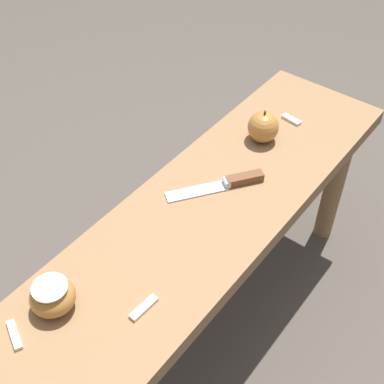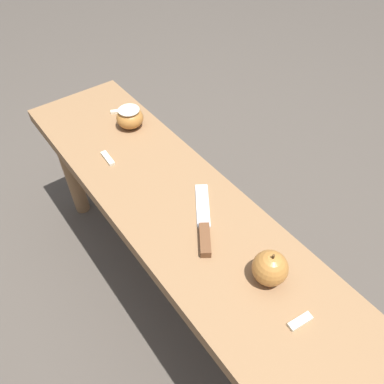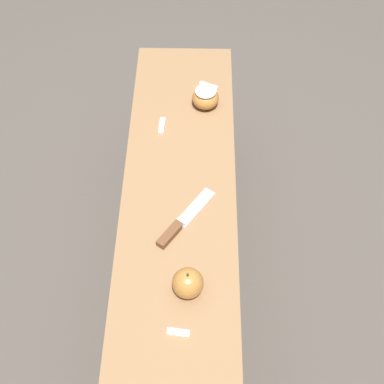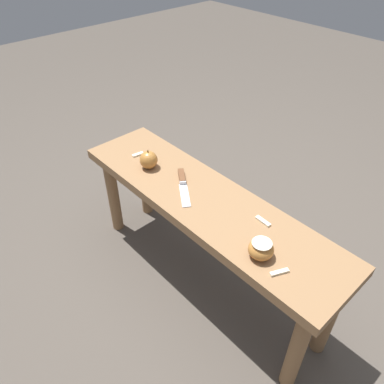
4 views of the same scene
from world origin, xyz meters
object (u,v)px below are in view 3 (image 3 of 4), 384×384
Objects in this scene: wooden_bench at (180,206)px; knife at (178,226)px; apple_cut at (205,98)px; apple_whole at (188,283)px.

wooden_bench is 6.06× the size of knife.
apple_cut is (0.33, -0.07, 0.11)m from wooden_bench.
knife is (-0.13, -0.00, 0.09)m from wooden_bench.
apple_cut is (0.63, -0.04, -0.01)m from apple_whole.
apple_whole is 1.03× the size of apple_cut.
wooden_bench is at bearing 36.21° from knife.
apple_cut is (0.45, -0.07, 0.02)m from knife.
knife is 2.34× the size of apple_whole.
apple_whole reaches higher than knife.
wooden_bench is 14.16× the size of apple_whole.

